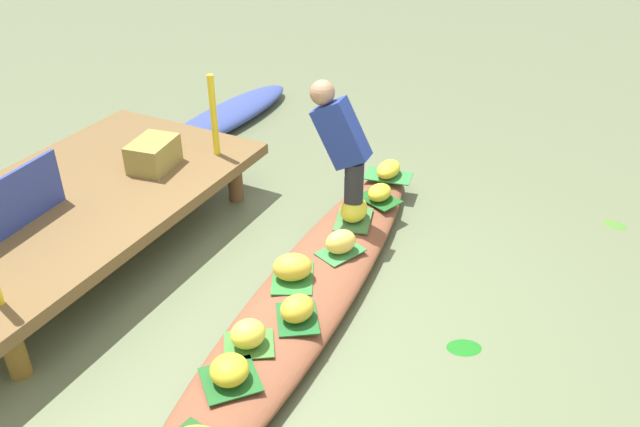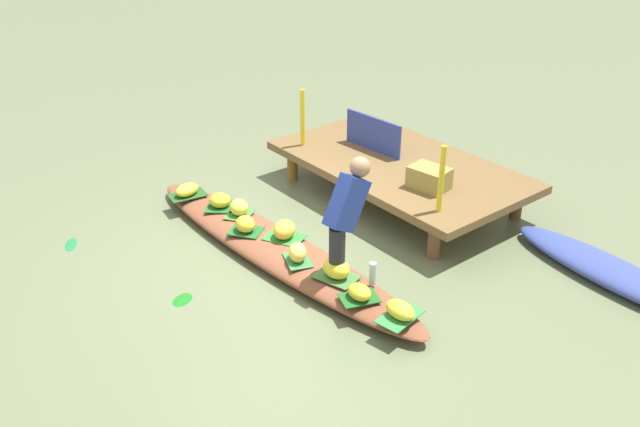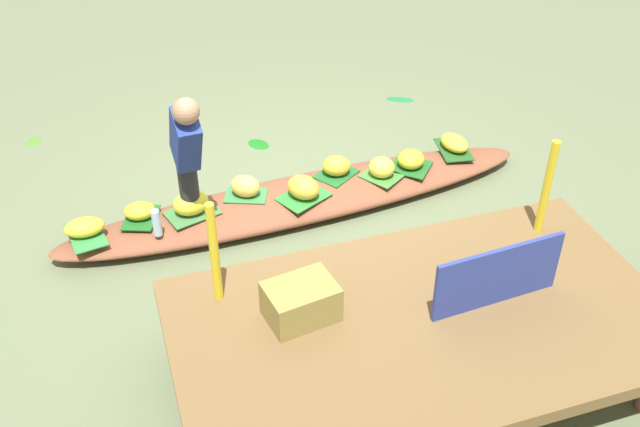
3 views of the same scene
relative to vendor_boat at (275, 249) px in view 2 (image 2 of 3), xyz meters
The scene contains 30 objects.
canal_water 0.10m from the vendor_boat, ahead, with size 40.00×40.00×0.00m, color #606C4C.
dock_platform 2.09m from the vendor_boat, 95.57° to the left, with size 3.20×1.80×0.49m.
vendor_boat is the anchor object (origin of this frame).
moored_boat 3.50m from the vendor_boat, 43.86° to the left, with size 2.29×0.55×0.19m, color #35458F.
leaf_mat_0 0.41m from the vendor_boat, 160.27° to the right, with size 0.35×0.28×0.01m, color #1C5D26.
banana_bunch_0 0.44m from the vendor_boat, 160.27° to the right, with size 0.25×0.21×0.18m, color gold.
leaf_mat_1 0.16m from the vendor_boat, 83.42° to the left, with size 0.41×0.30×0.01m, color #2D7C31.
banana_bunch_1 0.24m from the vendor_boat, 83.42° to the left, with size 0.29×0.23×0.20m, color gold.
leaf_mat_2 0.97m from the vendor_boat, ahead, with size 0.42×0.29×0.01m, color #3D713A.
banana_bunch_2 0.99m from the vendor_boat, ahead, with size 0.30×0.22×0.20m, color yellow.
leaf_mat_3 1.58m from the vendor_boat, behind, with size 0.44×0.27×0.01m, color #21501E.
banana_bunch_3 1.59m from the vendor_boat, behind, with size 0.31×0.21×0.14m, color yellow.
leaf_mat_4 1.38m from the vendor_boat, ahead, with size 0.36×0.25×0.01m, color #1C5B20.
banana_bunch_4 1.39m from the vendor_boat, ahead, with size 0.26×0.19×0.14m, color gold.
leaf_mat_5 1.06m from the vendor_boat, behind, with size 0.34×0.32×0.01m, color #1E5B23.
banana_bunch_5 1.07m from the vendor_boat, behind, with size 0.24×0.25×0.16m, color gold.
leaf_mat_6 0.75m from the vendor_boat, behind, with size 0.32×0.27×0.01m, color #3C7730.
banana_bunch_6 0.77m from the vendor_boat, behind, with size 0.23×0.21×0.19m, color #F7E248.
leaf_mat_7 0.49m from the vendor_boat, ahead, with size 0.36×0.24×0.01m, color #33783D.
banana_bunch_7 0.52m from the vendor_boat, ahead, with size 0.25×0.18×0.19m, color #F9D658.
leaf_mat_8 1.83m from the vendor_boat, ahead, with size 0.44×0.26×0.01m, color #317C3C.
banana_bunch_8 1.83m from the vendor_boat, ahead, with size 0.32×0.20×0.15m, color yellow.
vendor_person 1.25m from the vendor_boat, 10.37° to the left, with size 0.22×0.52×1.20m.
water_bottle 1.31m from the vendor_boat, 11.51° to the left, with size 0.07×0.07×0.23m, color silver.
market_banner 2.26m from the vendor_boat, 108.80° to the left, with size 0.92×0.03×0.45m, color navy.
railing_post_west 2.16m from the vendor_boat, 133.85° to the left, with size 0.06×0.06×0.75m, color gold.
railing_post_east 1.93m from the vendor_boat, 55.57° to the left, with size 0.06×0.06×0.75m, color gold.
produce_crate 1.94m from the vendor_boat, 73.43° to the left, with size 0.44×0.32×0.25m, color olive.
drifting_plant_1 2.33m from the vendor_boat, 134.96° to the right, with size 0.31×0.13×0.01m, color #1E6E3C.
drifting_plant_2 1.20m from the vendor_boat, 85.51° to the right, with size 0.25×0.17×0.01m, color #186B1A.
Camera 2 is at (5.28, -3.61, 3.91)m, focal length 38.38 mm.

